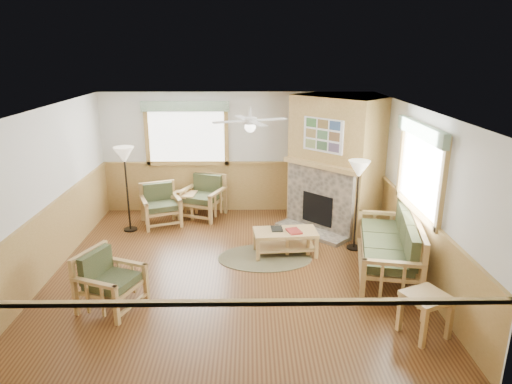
{
  "coord_description": "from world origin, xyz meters",
  "views": [
    {
      "loc": [
        0.29,
        -7.03,
        3.58
      ],
      "look_at": [
        0.4,
        0.7,
        1.15
      ],
      "focal_mm": 32.0,
      "sensor_mm": 36.0,
      "label": 1
    }
  ],
  "objects_px": {
    "end_table_sofa": "(425,315)",
    "footstool": "(297,241)",
    "end_table_chairs": "(185,205)",
    "floor_lamp_right": "(357,206)",
    "sofa": "(387,244)",
    "armchair_back_right": "(203,197)",
    "armchair_back_left": "(161,205)",
    "coffee_table": "(285,242)",
    "floor_lamp_left": "(127,189)",
    "armchair_left": "(111,281)"
  },
  "relations": [
    {
      "from": "coffee_table",
      "to": "footstool",
      "type": "relative_size",
      "value": 2.5
    },
    {
      "from": "armchair_back_left",
      "to": "armchair_left",
      "type": "bearing_deg",
      "value": -113.0
    },
    {
      "from": "armchair_back_left",
      "to": "floor_lamp_right",
      "type": "relative_size",
      "value": 0.5
    },
    {
      "from": "sofa",
      "to": "floor_lamp_left",
      "type": "relative_size",
      "value": 1.25
    },
    {
      "from": "end_table_sofa",
      "to": "footstool",
      "type": "height_order",
      "value": "end_table_sofa"
    },
    {
      "from": "sofa",
      "to": "floor_lamp_left",
      "type": "distance_m",
      "value": 5.13
    },
    {
      "from": "coffee_table",
      "to": "floor_lamp_right",
      "type": "distance_m",
      "value": 1.47
    },
    {
      "from": "end_table_chairs",
      "to": "footstool",
      "type": "bearing_deg",
      "value": -38.76
    },
    {
      "from": "armchair_back_right",
      "to": "end_table_chairs",
      "type": "height_order",
      "value": "armchair_back_right"
    },
    {
      "from": "armchair_left",
      "to": "floor_lamp_right",
      "type": "xyz_separation_m",
      "value": [
        3.94,
        1.98,
        0.43
      ]
    },
    {
      "from": "floor_lamp_left",
      "to": "floor_lamp_right",
      "type": "bearing_deg",
      "value": -12.43
    },
    {
      "from": "end_table_chairs",
      "to": "footstool",
      "type": "relative_size",
      "value": 1.22
    },
    {
      "from": "armchair_left",
      "to": "end_table_chairs",
      "type": "xyz_separation_m",
      "value": [
        0.55,
        3.74,
        -0.15
      ]
    },
    {
      "from": "armchair_back_left",
      "to": "floor_lamp_right",
      "type": "bearing_deg",
      "value": -40.18
    },
    {
      "from": "coffee_table",
      "to": "floor_lamp_left",
      "type": "distance_m",
      "value": 3.4
    },
    {
      "from": "armchair_back_left",
      "to": "armchair_back_right",
      "type": "xyz_separation_m",
      "value": [
        0.84,
        0.44,
        0.04
      ]
    },
    {
      "from": "coffee_table",
      "to": "floor_lamp_right",
      "type": "xyz_separation_m",
      "value": [
        1.31,
        0.22,
        0.62
      ]
    },
    {
      "from": "footstool",
      "to": "sofa",
      "type": "bearing_deg",
      "value": -31.61
    },
    {
      "from": "footstool",
      "to": "floor_lamp_left",
      "type": "relative_size",
      "value": 0.26
    },
    {
      "from": "armchair_back_left",
      "to": "footstool",
      "type": "height_order",
      "value": "armchair_back_left"
    },
    {
      "from": "armchair_left",
      "to": "end_table_sofa",
      "type": "distance_m",
      "value": 4.31
    },
    {
      "from": "coffee_table",
      "to": "armchair_back_right",
      "type": "bearing_deg",
      "value": 125.26
    },
    {
      "from": "armchair_back_left",
      "to": "armchair_left",
      "type": "relative_size",
      "value": 1.0
    },
    {
      "from": "sofa",
      "to": "armchair_back_left",
      "type": "xyz_separation_m",
      "value": [
        -4.15,
        2.27,
        -0.08
      ]
    },
    {
      "from": "floor_lamp_left",
      "to": "armchair_back_right",
      "type": "bearing_deg",
      "value": 28.59
    },
    {
      "from": "end_table_chairs",
      "to": "floor_lamp_right",
      "type": "relative_size",
      "value": 0.32
    },
    {
      "from": "armchair_back_left",
      "to": "footstool",
      "type": "bearing_deg",
      "value": -48.45
    },
    {
      "from": "sofa",
      "to": "armchair_back_left",
      "type": "relative_size",
      "value": 2.58
    },
    {
      "from": "armchair_left",
      "to": "floor_lamp_right",
      "type": "bearing_deg",
      "value": -40.98
    },
    {
      "from": "end_table_chairs",
      "to": "armchair_left",
      "type": "bearing_deg",
      "value": -98.32
    },
    {
      "from": "end_table_chairs",
      "to": "end_table_sofa",
      "type": "bearing_deg",
      "value": -50.29
    },
    {
      "from": "sofa",
      "to": "floor_lamp_left",
      "type": "xyz_separation_m",
      "value": [
        -4.73,
        1.93,
        0.38
      ]
    },
    {
      "from": "coffee_table",
      "to": "floor_lamp_right",
      "type": "bearing_deg",
      "value": 4.34
    },
    {
      "from": "coffee_table",
      "to": "floor_lamp_right",
      "type": "relative_size",
      "value": 0.66
    },
    {
      "from": "armchair_back_left",
      "to": "floor_lamp_right",
      "type": "height_order",
      "value": "floor_lamp_right"
    },
    {
      "from": "floor_lamp_left",
      "to": "floor_lamp_right",
      "type": "distance_m",
      "value": 4.53
    },
    {
      "from": "armchair_back_right",
      "to": "armchair_left",
      "type": "height_order",
      "value": "armchair_back_right"
    },
    {
      "from": "sofa",
      "to": "armchair_back_right",
      "type": "distance_m",
      "value": 4.27
    },
    {
      "from": "footstool",
      "to": "floor_lamp_right",
      "type": "relative_size",
      "value": 0.27
    },
    {
      "from": "armchair_left",
      "to": "armchair_back_right",
      "type": "bearing_deg",
      "value": 8.1
    },
    {
      "from": "armchair_left",
      "to": "floor_lamp_left",
      "type": "height_order",
      "value": "floor_lamp_left"
    },
    {
      "from": "armchair_back_right",
      "to": "floor_lamp_right",
      "type": "bearing_deg",
      "value": -8.45
    },
    {
      "from": "footstool",
      "to": "floor_lamp_right",
      "type": "xyz_separation_m",
      "value": [
        1.09,
        0.1,
        0.65
      ]
    },
    {
      "from": "armchair_left",
      "to": "floor_lamp_right",
      "type": "relative_size",
      "value": 0.5
    },
    {
      "from": "sofa",
      "to": "end_table_chairs",
      "type": "bearing_deg",
      "value": -114.55
    },
    {
      "from": "sofa",
      "to": "end_table_sofa",
      "type": "relative_size",
      "value": 3.75
    },
    {
      "from": "floor_lamp_right",
      "to": "floor_lamp_left",
      "type": "bearing_deg",
      "value": 167.57
    },
    {
      "from": "end_table_chairs",
      "to": "end_table_sofa",
      "type": "xyz_separation_m",
      "value": [
        3.7,
        -4.46,
        0.02
      ]
    },
    {
      "from": "floor_lamp_right",
      "to": "armchair_back_left",
      "type": "bearing_deg",
      "value": 161.04
    },
    {
      "from": "coffee_table",
      "to": "footstool",
      "type": "height_order",
      "value": "coffee_table"
    }
  ]
}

